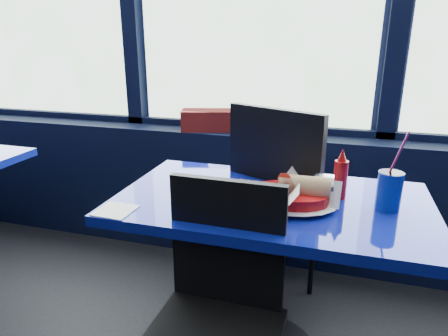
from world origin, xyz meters
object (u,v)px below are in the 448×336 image
Objects in this scene: near_table at (270,240)px; chair_near_back at (264,198)px; chair_near_front at (218,304)px; ketchup_bottle at (340,176)px; soda_cup at (389,190)px; planter_box at (232,120)px; food_basket at (292,194)px.

near_table is 0.33m from chair_near_back.
chair_near_front is at bearing -103.69° from near_table.
near_table is 6.06× the size of ketchup_bottle.
chair_near_front is 3.07× the size of soda_cup.
near_table is at bearing -80.64° from planter_box.
chair_near_front is 0.72m from chair_near_back.
chair_near_back is at bearing 144.83° from ketchup_bottle.
food_basket is at bearing 139.61° from chair_near_back.
chair_near_back is 0.71m from planter_box.
planter_box is (-0.40, 0.89, 0.29)m from near_table.
chair_near_front is 0.48m from food_basket.
food_basket is (0.17, -0.36, 0.18)m from chair_near_back.
ketchup_bottle is (0.33, -0.24, 0.22)m from chair_near_back.
chair_near_front is at bearing -91.79° from food_basket.
chair_near_front reaches higher than food_basket.
chair_near_back is at bearing 139.98° from food_basket.
planter_box is 3.12× the size of ketchup_bottle.
soda_cup is (0.17, -0.06, -0.01)m from ketchup_bottle.
chair_near_back is 0.62m from soda_cup.
near_table is at bearing 129.53° from chair_near_back.
soda_cup is at bearing -61.68° from planter_box.
ketchup_bottle is at bearing 169.32° from chair_near_back.
planter_box is (-0.31, 1.29, 0.34)m from chair_near_front.
soda_cup reaches higher than planter_box.
planter_box is at bearing 133.30° from soda_cup.
planter_box is 1.20m from soda_cup.
planter_box is at bearing 104.51° from chair_near_front.
planter_box is at bearing 114.34° from near_table.
chair_near_back is (-0.08, 0.31, 0.05)m from near_table.
food_basket is 0.21m from ketchup_bottle.
chair_near_back is at bearing 105.04° from near_table.
food_basket is 1.97× the size of ketchup_bottle.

